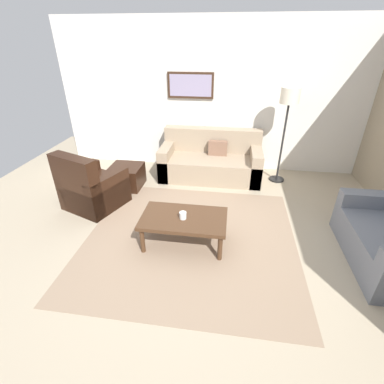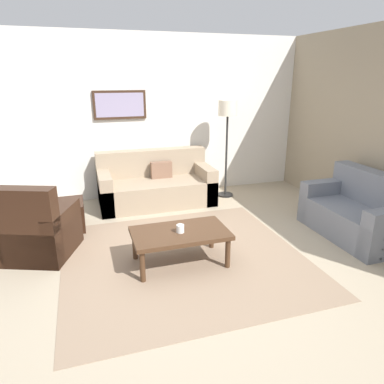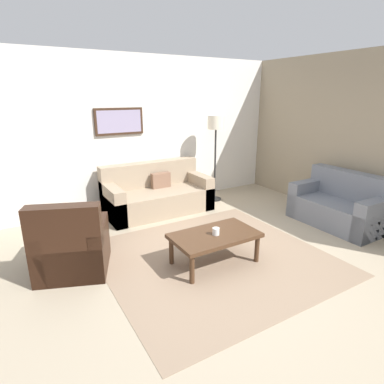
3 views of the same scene
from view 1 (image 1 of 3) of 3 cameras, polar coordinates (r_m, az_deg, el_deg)
name	(u,v)px [view 1 (image 1 of 3)]	position (r m, az deg, el deg)	size (l,w,h in m)	color
ground_plane	(190,238)	(3.87, -0.32, -9.51)	(8.00, 8.00, 0.00)	tan
rear_partition	(210,98)	(5.70, 3.79, 18.77)	(6.00, 0.12, 2.80)	silver
area_rug	(190,238)	(3.87, -0.32, -9.46)	(2.84, 2.72, 0.01)	#8F775F
couch_main	(211,161)	(5.51, 3.94, 6.42)	(1.91, 0.93, 0.88)	gray
armchair_leather	(91,190)	(4.68, -20.12, 0.37)	(1.04, 1.04, 0.95)	black
ottoman	(127,176)	(5.22, -13.32, 3.15)	(0.56, 0.56, 0.40)	black
coffee_table	(184,220)	(3.59, -1.70, -5.86)	(1.10, 0.64, 0.41)	#472D1C
cup	(183,215)	(3.51, -1.88, -4.84)	(0.09, 0.09, 0.09)	white
lamp_standing	(288,106)	(5.20, 19.27, 16.40)	(0.32, 0.32, 1.71)	black
framed_artwork	(191,85)	(5.62, -0.30, 21.12)	(0.88, 0.04, 0.47)	#382316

